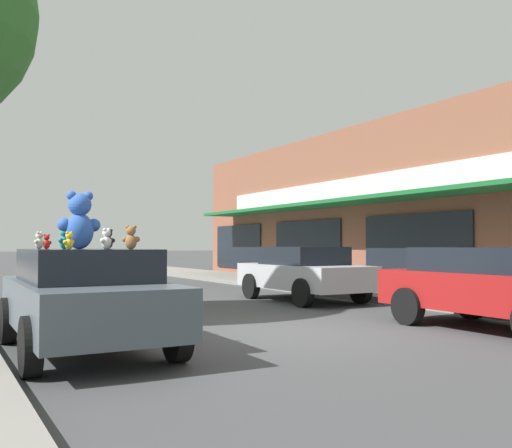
# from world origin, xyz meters

# --- Properties ---
(ground_plane) EXTENTS (260.00, 260.00, 0.00)m
(ground_plane) POSITION_xyz_m (0.00, 0.00, 0.00)
(ground_plane) COLOR #424244
(plush_art_car) EXTENTS (1.98, 4.04, 1.42)m
(plush_art_car) POSITION_xyz_m (-3.38, -0.12, 0.77)
(plush_art_car) COLOR #4C5660
(plush_art_car) RESTS_ON ground_plane
(teddy_bear_giant) EXTENTS (0.58, 0.36, 0.79)m
(teddy_bear_giant) POSITION_xyz_m (-3.49, -0.19, 1.80)
(teddy_bear_giant) COLOR blue
(teddy_bear_giant) RESTS_ON plush_art_car
(teddy_bear_cream) EXTENTS (0.16, 0.17, 0.25)m
(teddy_bear_cream) POSITION_xyz_m (-3.92, 0.39, 1.54)
(teddy_bear_cream) COLOR beige
(teddy_bear_cream) RESTS_ON plush_art_car
(teddy_bear_yellow) EXTENTS (0.17, 0.14, 0.23)m
(teddy_bear_yellow) POSITION_xyz_m (-3.76, -0.86, 1.53)
(teddy_bear_yellow) COLOR yellow
(teddy_bear_yellow) RESTS_ON plush_art_car
(teddy_bear_red) EXTENTS (0.17, 0.11, 0.22)m
(teddy_bear_red) POSITION_xyz_m (-3.77, 0.68, 1.52)
(teddy_bear_red) COLOR red
(teddy_bear_red) RESTS_ON plush_art_car
(teddy_bear_black) EXTENTS (0.22, 0.14, 0.30)m
(teddy_bear_black) POSITION_xyz_m (-2.90, 0.54, 1.56)
(teddy_bear_black) COLOR black
(teddy_bear_black) RESTS_ON plush_art_car
(teddy_bear_white) EXTENTS (0.20, 0.18, 0.27)m
(teddy_bear_white) POSITION_xyz_m (-3.28, -0.80, 1.55)
(teddy_bear_white) COLOR white
(teddy_bear_white) RESTS_ON plush_art_car
(teddy_bear_brown) EXTENTS (0.23, 0.17, 0.31)m
(teddy_bear_brown) POSITION_xyz_m (-3.05, -1.10, 1.57)
(teddy_bear_brown) COLOR olive
(teddy_bear_brown) RESTS_ON plush_art_car
(teddy_bear_teal) EXTENTS (0.20, 0.20, 0.30)m
(teddy_bear_teal) POSITION_xyz_m (-3.62, 0.15, 1.56)
(teddy_bear_teal) COLOR teal
(teddy_bear_teal) RESTS_ON plush_art_car
(parked_car_far_left) EXTENTS (1.93, 4.12, 1.43)m
(parked_car_far_left) POSITION_xyz_m (3.28, -1.62, 0.80)
(parked_car_far_left) COLOR maroon
(parked_car_far_left) RESTS_ON ground_plane
(parked_car_far_center) EXTENTS (1.96, 4.07, 1.43)m
(parked_car_far_center) POSITION_xyz_m (3.28, 4.32, 0.76)
(parked_car_far_center) COLOR #B7B7BC
(parked_car_far_center) RESTS_ON ground_plane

